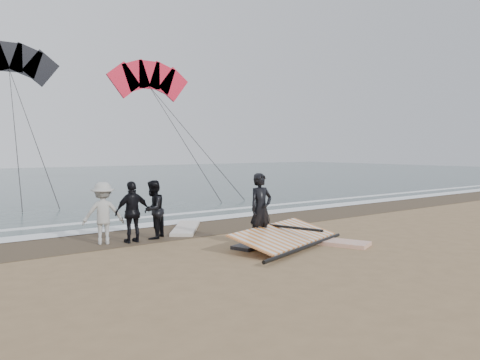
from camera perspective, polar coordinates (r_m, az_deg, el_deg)
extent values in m
plane|color=#8C704C|center=(11.98, 8.87, -8.41)|extent=(120.00, 120.00, 0.00)
cube|color=#233838|center=(42.10, -25.21, -0.02)|extent=(120.00, 54.00, 0.02)
cube|color=#4C3D2B|center=(15.41, -3.24, -5.63)|extent=(120.00, 2.80, 0.01)
cube|color=white|center=(16.58, -5.92, -4.90)|extent=(120.00, 0.90, 0.01)
cube|color=white|center=(18.04, -8.70, -4.22)|extent=(120.00, 0.45, 0.01)
imported|color=black|center=(12.33, 2.55, -3.55)|extent=(0.69, 0.46, 1.89)
cube|color=silver|center=(12.90, 9.83, -7.31)|extent=(1.65, 2.63, 0.10)
cube|color=silver|center=(14.79, -6.61, -5.86)|extent=(2.02, 2.40, 0.10)
imported|color=black|center=(13.37, -10.55, -3.57)|extent=(1.02, 1.00, 1.65)
imported|color=black|center=(12.89, -12.95, -3.83)|extent=(0.98, 0.42, 1.67)
imported|color=#ACADA8|center=(12.91, -16.34, -3.91)|extent=(1.21, 0.93, 1.65)
cube|color=black|center=(12.66, 2.97, -7.50)|extent=(2.39, 1.25, 0.09)
cube|color=orange|center=(12.30, 5.50, -6.64)|extent=(3.64, 2.30, 0.36)
cylinder|color=black|center=(11.78, 8.07, -8.06)|extent=(3.77, 1.31, 0.09)
cylinder|color=black|center=(12.47, 6.53, -5.80)|extent=(0.60, 1.64, 0.07)
cylinder|color=#262626|center=(28.29, -7.63, 5.87)|extent=(0.04, 0.04, 15.57)
cylinder|color=#262626|center=(28.72, -6.42, 5.85)|extent=(0.04, 0.04, 15.22)
cylinder|color=#262626|center=(28.21, -25.84, 6.49)|extent=(0.04, 0.04, 17.82)
cylinder|color=#262626|center=(28.44, -24.42, 6.51)|extent=(0.04, 0.04, 17.52)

